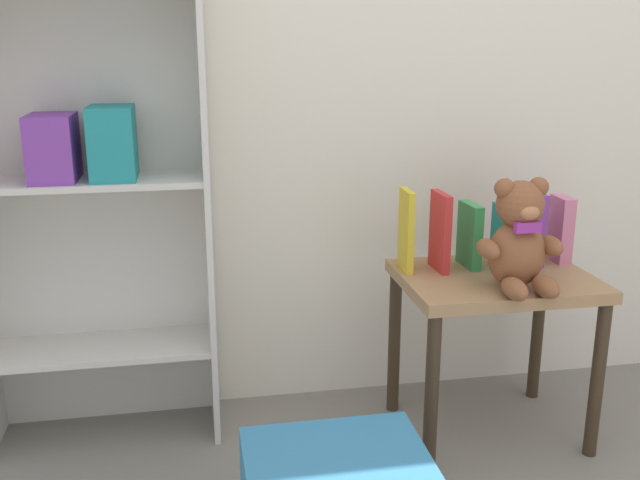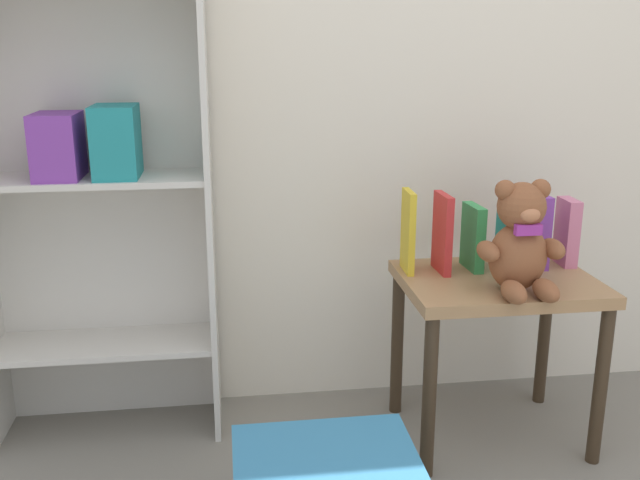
% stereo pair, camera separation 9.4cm
% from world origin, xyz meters
% --- Properties ---
extents(wall_back, '(4.80, 0.06, 2.50)m').
position_xyz_m(wall_back, '(0.00, 1.52, 1.25)').
color(wall_back, silver).
rests_on(wall_back, ground_plane).
extents(bookshelf_side, '(0.69, 0.27, 1.63)m').
position_xyz_m(bookshelf_side, '(-1.05, 1.38, 0.91)').
color(bookshelf_side, beige).
rests_on(bookshelf_side, ground_plane).
extents(display_table, '(0.57, 0.43, 0.53)m').
position_xyz_m(display_table, '(0.14, 1.14, 0.44)').
color(display_table, '#9E754C').
rests_on(display_table, ground_plane).
extents(teddy_bear, '(0.24, 0.22, 0.32)m').
position_xyz_m(teddy_bear, '(0.15, 1.01, 0.67)').
color(teddy_bear, brown).
rests_on(teddy_bear, display_table).
extents(book_standing_yellow, '(0.02, 0.12, 0.25)m').
position_xyz_m(book_standing_yellow, '(-0.11, 1.24, 0.65)').
color(book_standing_yellow, gold).
rests_on(book_standing_yellow, display_table).
extents(book_standing_red, '(0.03, 0.13, 0.24)m').
position_xyz_m(book_standing_red, '(-0.01, 1.22, 0.65)').
color(book_standing_red, red).
rests_on(book_standing_red, display_table).
extents(book_standing_green, '(0.04, 0.13, 0.20)m').
position_xyz_m(book_standing_green, '(0.09, 1.23, 0.63)').
color(book_standing_green, '#33934C').
rests_on(book_standing_green, display_table).
extents(book_standing_teal, '(0.02, 0.15, 0.19)m').
position_xyz_m(book_standing_teal, '(0.19, 1.22, 0.62)').
color(book_standing_teal, teal).
rests_on(book_standing_teal, display_table).
extents(book_standing_purple, '(0.04, 0.11, 0.23)m').
position_xyz_m(book_standing_purple, '(0.29, 1.23, 0.64)').
color(book_standing_purple, purple).
rests_on(book_standing_purple, display_table).
extents(book_standing_pink, '(0.04, 0.11, 0.21)m').
position_xyz_m(book_standing_pink, '(0.40, 1.24, 0.63)').
color(book_standing_pink, '#D17093').
rests_on(book_standing_pink, display_table).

